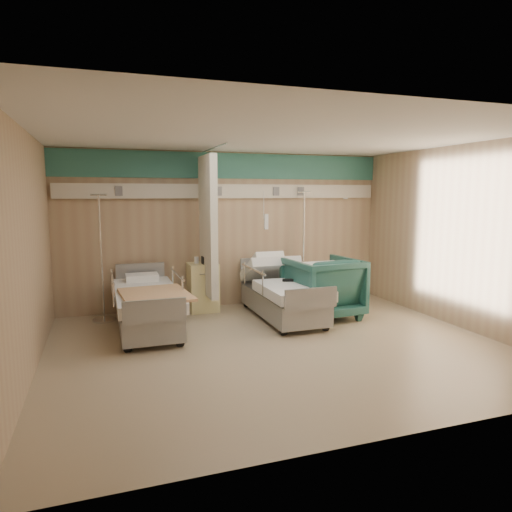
% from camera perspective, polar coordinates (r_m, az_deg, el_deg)
% --- Properties ---
extents(ground, '(6.00, 5.00, 0.00)m').
position_cam_1_polar(ground, '(6.32, 2.72, -11.20)').
color(ground, gray).
rests_on(ground, ground).
extents(room_walls, '(6.04, 5.04, 2.82)m').
position_cam_1_polar(room_walls, '(6.20, 1.70, 6.00)').
color(room_walls, tan).
rests_on(room_walls, ground).
extents(bed_right, '(1.00, 2.16, 0.63)m').
position_cam_1_polar(bed_right, '(7.61, 3.36, -5.44)').
color(bed_right, white).
rests_on(bed_right, ground).
extents(bed_left, '(1.00, 2.16, 0.63)m').
position_cam_1_polar(bed_left, '(7.10, -13.44, -6.62)').
color(bed_left, white).
rests_on(bed_left, ground).
extents(bedside_cabinet, '(0.50, 0.48, 0.85)m').
position_cam_1_polar(bedside_cabinet, '(8.10, -6.65, -3.88)').
color(bedside_cabinet, '#F5E799').
rests_on(bedside_cabinet, ground).
extents(visitor_armchair, '(1.18, 1.21, 1.01)m').
position_cam_1_polar(visitor_armchair, '(7.69, 8.32, -3.90)').
color(visitor_armchair, '#205149').
rests_on(visitor_armchair, ground).
extents(waffle_blanket, '(0.71, 0.64, 0.08)m').
position_cam_1_polar(waffle_blanket, '(7.56, 8.59, 0.09)').
color(waffle_blanket, white).
rests_on(waffle_blanket, visitor_armchair).
extents(iv_stand_right, '(0.38, 0.38, 2.10)m').
position_cam_1_polar(iv_stand_right, '(8.77, 5.90, -2.92)').
color(iv_stand_right, silver).
rests_on(iv_stand_right, ground).
extents(iv_stand_left, '(0.37, 0.37, 2.05)m').
position_cam_1_polar(iv_stand_left, '(7.81, -18.57, -4.69)').
color(iv_stand_left, silver).
rests_on(iv_stand_left, ground).
extents(call_remote, '(0.20, 0.13, 0.04)m').
position_cam_1_polar(call_remote, '(7.49, 4.01, -3.03)').
color(call_remote, black).
rests_on(call_remote, bed_right).
extents(tan_blanket, '(1.00, 1.21, 0.04)m').
position_cam_1_polar(tan_blanket, '(6.58, -12.47, -4.73)').
color(tan_blanket, tan).
rests_on(tan_blanket, bed_left).
extents(toiletry_bag, '(0.24, 0.16, 0.13)m').
position_cam_1_polar(toiletry_bag, '(7.94, -5.88, -0.50)').
color(toiletry_bag, black).
rests_on(toiletry_bag, bedside_cabinet).
extents(white_cup, '(0.09, 0.09, 0.11)m').
position_cam_1_polar(white_cup, '(8.01, -7.45, -0.51)').
color(white_cup, white).
rests_on(white_cup, bedside_cabinet).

